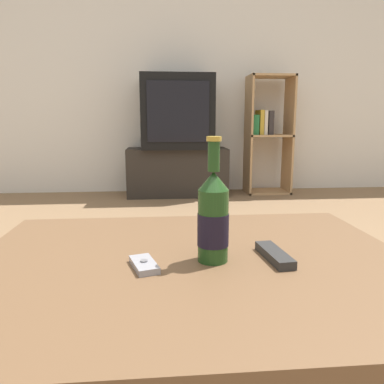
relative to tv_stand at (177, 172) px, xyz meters
The scene contains 8 objects.
back_wall 1.11m from the tv_stand, 111.16° to the left, with size 8.00×0.05×2.60m.
coffee_table 2.76m from the tv_stand, 92.13° to the right, with size 1.00×0.78×0.40m.
tv_stand is the anchor object (origin of this frame).
television 0.56m from the tv_stand, 90.00° to the right, with size 0.66×0.52×0.67m.
bookshelf 0.96m from the tv_stand, ahead, with size 0.42×0.30×1.13m.
beer_bottle 2.79m from the tv_stand, 91.23° to the right, with size 0.07×0.07×0.28m.
cell_phone 2.81m from the tv_stand, 94.33° to the right, with size 0.07×0.11×0.02m.
remote_control 2.78m from the tv_stand, 88.32° to the right, with size 0.05×0.15×0.02m.
Camera 1 is at (-0.07, -0.80, 0.71)m, focal length 35.00 mm.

